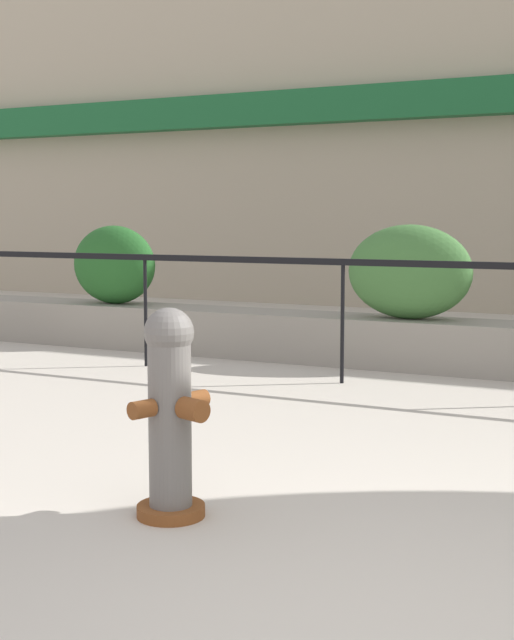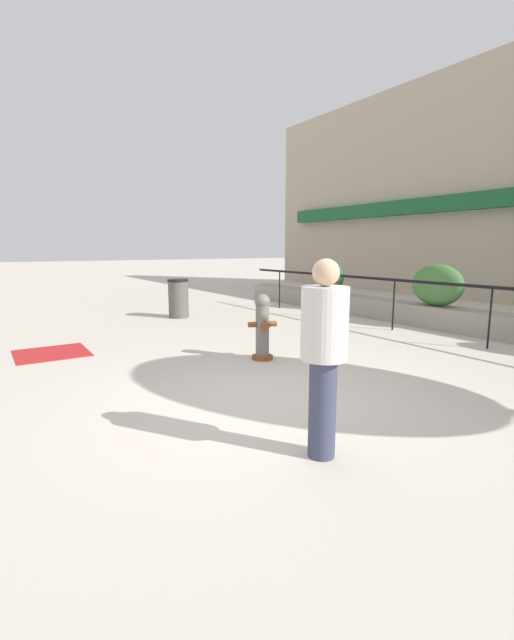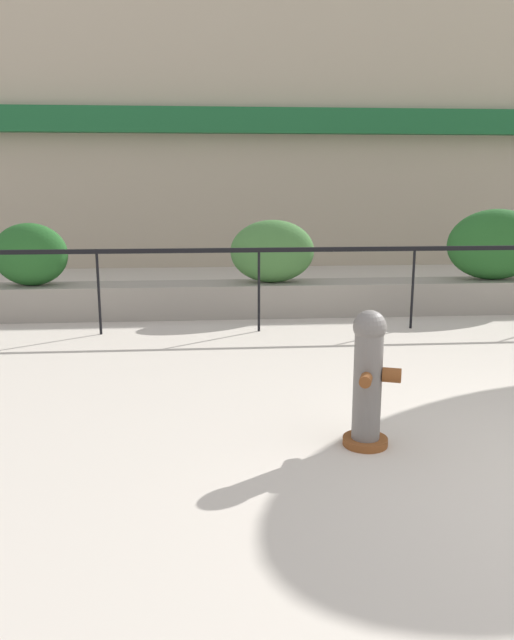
# 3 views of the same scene
# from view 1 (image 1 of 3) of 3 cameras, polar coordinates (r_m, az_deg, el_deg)

# --- Properties ---
(hedge_bush_0) EXTENTS (1.09, 0.57, 0.93)m
(hedge_bush_0) POSITION_cam_1_polar(r_m,az_deg,el_deg) (10.69, -9.13, 3.51)
(hedge_bush_0) COLOR #235B23
(hedge_bush_0) RESTS_ON planter_wall_low
(hedge_bush_1) EXTENTS (1.28, 0.59, 0.95)m
(hedge_bush_1) POSITION_cam_1_polar(r_m,az_deg,el_deg) (9.11, 9.72, 3.05)
(hedge_bush_1) COLOR #427538
(hedge_bush_1) RESTS_ON planter_wall_low
(fire_hydrant) EXTENTS (0.48, 0.47, 1.08)m
(fire_hydrant) POSITION_cam_1_polar(r_m,az_deg,el_deg) (4.56, -5.56, -5.82)
(fire_hydrant) COLOR brown
(fire_hydrant) RESTS_ON ground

